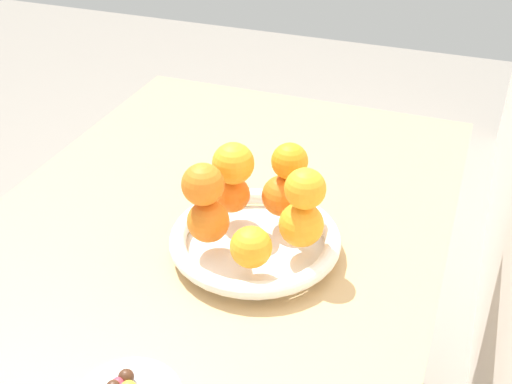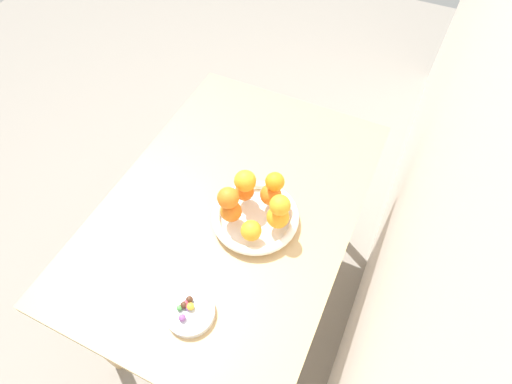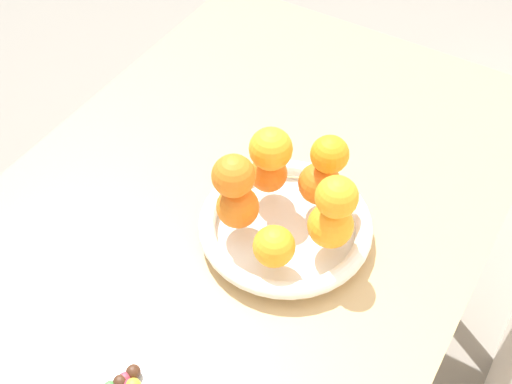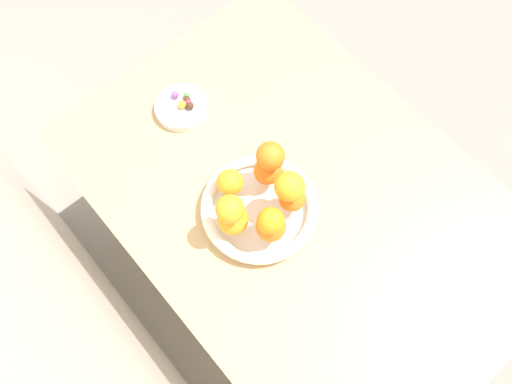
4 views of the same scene
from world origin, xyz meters
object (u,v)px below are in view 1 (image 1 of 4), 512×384
(orange_3, at_px, (251,247))
(candy_ball_4, at_px, (126,377))
(orange_1, at_px, (232,194))
(orange_6, at_px, (233,163))
(candy_ball_1, at_px, (118,384))
(orange_5, at_px, (290,161))
(orange_7, at_px, (305,189))
(orange_4, at_px, (301,225))
(dining_table, at_px, (209,271))
(orange_0, at_px, (282,196))
(orange_8, at_px, (203,184))
(fruit_bowl, at_px, (255,241))
(orange_2, at_px, (208,221))

(orange_3, distance_m, candy_ball_4, 0.25)
(orange_1, distance_m, orange_3, 0.14)
(orange_6, xyz_separation_m, candy_ball_1, (0.36, -0.00, -0.10))
(orange_5, bearing_deg, orange_6, -68.53)
(orange_7, relative_size, candy_ball_4, 3.14)
(orange_4, xyz_separation_m, candy_ball_4, (0.31, -0.12, -0.04))
(orange_1, bearing_deg, dining_table, -69.72)
(orange_1, bearing_deg, orange_3, 33.40)
(candy_ball_4, bearing_deg, orange_6, -179.47)
(candy_ball_1, bearing_deg, orange_7, 158.43)
(orange_0, xyz_separation_m, orange_8, (0.10, -0.09, 0.06))
(orange_3, height_order, orange_6, orange_6)
(orange_3, height_order, candy_ball_1, orange_3)
(orange_5, bearing_deg, candy_ball_4, -11.44)
(orange_0, bearing_deg, candy_ball_1, -10.62)
(orange_0, bearing_deg, orange_3, -0.34)
(orange_5, height_order, orange_7, orange_7)
(orange_3, bearing_deg, fruit_bowl, -163.77)
(dining_table, bearing_deg, orange_3, 48.81)
(orange_3, height_order, orange_5, orange_5)
(orange_2, height_order, candy_ball_4, orange_2)
(orange_5, relative_size, orange_7, 0.95)
(orange_6, distance_m, candy_ball_1, 0.37)
(fruit_bowl, xyz_separation_m, orange_3, (0.07, 0.02, 0.05))
(dining_table, relative_size, candy_ball_4, 57.08)
(dining_table, distance_m, orange_1, 0.16)
(orange_2, distance_m, orange_4, 0.14)
(fruit_bowl, distance_m, orange_7, 0.14)
(orange_5, distance_m, candy_ball_4, 0.40)
(orange_5, distance_m, orange_8, 0.14)
(orange_5, height_order, orange_8, orange_8)
(orange_6, bearing_deg, candy_ball_4, 0.53)
(orange_5, bearing_deg, dining_table, -72.58)
(orange_1, distance_m, orange_6, 0.06)
(orange_2, bearing_deg, orange_3, 67.29)
(orange_3, height_order, orange_7, orange_7)
(orange_1, height_order, orange_6, orange_6)
(orange_1, distance_m, orange_2, 0.08)
(orange_4, relative_size, orange_7, 1.11)
(orange_6, relative_size, candy_ball_4, 3.39)
(orange_0, xyz_separation_m, orange_2, (0.10, -0.08, -0.00))
(orange_6, bearing_deg, orange_7, 72.46)
(dining_table, distance_m, orange_7, 0.29)
(orange_5, bearing_deg, orange_2, -39.66)
(orange_1, relative_size, orange_4, 0.87)
(dining_table, bearing_deg, orange_7, 79.60)
(orange_0, height_order, orange_3, orange_0)
(orange_0, height_order, orange_7, orange_7)
(dining_table, xyz_separation_m, candy_ball_1, (0.35, 0.05, 0.12))
(orange_1, height_order, candy_ball_1, orange_1)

